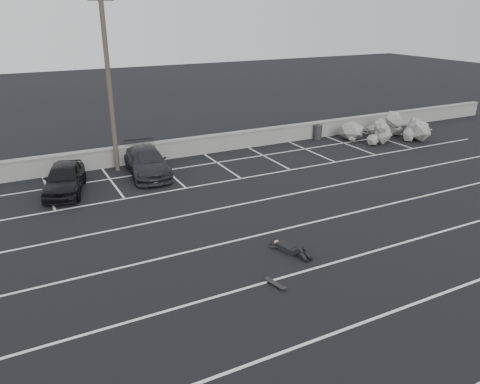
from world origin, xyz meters
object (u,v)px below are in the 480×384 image
skateboard (275,284)px  person (286,245)px  car_right (147,162)px  trash_bin (318,132)px  riprap_pile (390,132)px  car_left (64,178)px  utility_pole (109,83)px

skateboard → person: bearing=36.4°
car_right → trash_bin: car_right is taller
riprap_pile → car_left: bearing=-179.6°
car_right → car_left: bearing=-163.6°
riprap_pile → skateboard: size_ratio=7.90×
car_left → car_right: 4.27m
car_left → person: car_left is taller
skateboard → trash_bin: bearing=36.4°
riprap_pile → person: 17.20m
person → utility_pole: bearing=90.8°
car_right → skateboard: car_right is taller
trash_bin → person: bearing=-130.0°
utility_pole → trash_bin: (13.37, 0.40, -4.12)m
car_left → utility_pole: 5.32m
riprap_pile → car_right: bearing=177.8°
car_right → skateboard: (0.45, -12.16, -0.62)m
utility_pole → car_right: bearing=-46.9°
car_right → utility_pole: utility_pole is taller
utility_pole → riprap_pile: 18.00m
person → skateboard: 2.39m
car_left → trash_bin: 16.51m
trash_bin → riprap_pile: riprap_pile is taller
utility_pole → skateboard: bearing=-82.8°
utility_pole → trash_bin: size_ratio=9.65×
car_left → car_right: (4.20, 0.76, -0.01)m
skateboard → riprap_pile: bearing=22.7°
person → skateboard: bearing=-144.7°
car_right → person: (1.98, -10.34, -0.47)m
car_right → riprap_pile: bearing=3.9°
trash_bin → skateboard: bearing=-130.0°
trash_bin → skateboard: 18.15m
person → car_left: bearing=108.2°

